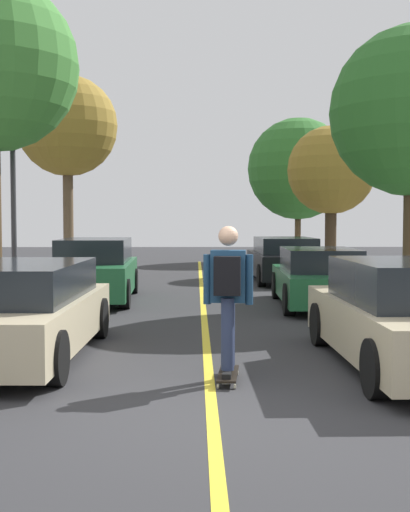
{
  "coord_description": "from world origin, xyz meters",
  "views": [
    {
      "loc": [
        -0.16,
        -6.39,
        1.89
      ],
      "look_at": [
        0.07,
        9.92,
        1.0
      ],
      "focal_mm": 46.77,
      "sensor_mm": 36.0,
      "label": 1
    }
  ],
  "objects_px": {
    "parked_car_left_near": "(95,270)",
    "parked_car_right_far": "(284,260)",
    "parked_car_right_nearest": "(406,316)",
    "skateboard": "(228,374)",
    "street_tree_left_near": "(67,127)",
    "street_tree_right_near": "(331,171)",
    "street_tree_right_far": "(298,169)",
    "skateboarder": "(228,290)",
    "parked_car_right_near": "(319,278)",
    "parked_car_left_nearest": "(22,310)",
    "fire_hydrant": "(14,286)",
    "streetlamp": "(13,162)"
  },
  "relations": [
    {
      "from": "parked_car_right_nearest",
      "to": "streetlamp",
      "type": "bearing_deg",
      "value": 135.37
    },
    {
      "from": "parked_car_right_far",
      "to": "street_tree_right_near",
      "type": "bearing_deg",
      "value": 52.0
    },
    {
      "from": "parked_car_left_near",
      "to": "street_tree_left_near",
      "type": "bearing_deg",
      "value": 105.56
    },
    {
      "from": "street_tree_right_near",
      "to": "fire_hydrant",
      "type": "relative_size",
      "value": 7.08
    },
    {
      "from": "street_tree_left_near",
      "to": "street_tree_right_far",
      "type": "relative_size",
      "value": 1.04
    },
    {
      "from": "parked_car_right_near",
      "to": "street_tree_left_near",
      "type": "height_order",
      "value": "street_tree_left_near"
    },
    {
      "from": "street_tree_left_near",
      "to": "fire_hydrant",
      "type": "xyz_separation_m",
      "value": [
        0.43,
        -8.35,
        -4.52
      ]
    },
    {
      "from": "parked_car_right_nearest",
      "to": "skateboarder",
      "type": "distance_m",
      "value": 2.48
    },
    {
      "from": "parked_car_right_far",
      "to": "skateboarder",
      "type": "height_order",
      "value": "skateboarder"
    },
    {
      "from": "parked_car_right_far",
      "to": "street_tree_left_near",
      "type": "distance_m",
      "value": 8.53
    },
    {
      "from": "parked_car_left_near",
      "to": "parked_car_right_nearest",
      "type": "bearing_deg",
      "value": -54.84
    },
    {
      "from": "parked_car_right_near",
      "to": "streetlamp",
      "type": "bearing_deg",
      "value": 173.96
    },
    {
      "from": "parked_car_left_nearest",
      "to": "skateboard",
      "type": "relative_size",
      "value": 5.26
    },
    {
      "from": "parked_car_right_nearest",
      "to": "parked_car_right_far",
      "type": "height_order",
      "value": "parked_car_right_nearest"
    },
    {
      "from": "skateboard",
      "to": "parked_car_left_nearest",
      "type": "bearing_deg",
      "value": 153.12
    },
    {
      "from": "parked_car_left_near",
      "to": "street_tree_right_near",
      "type": "height_order",
      "value": "street_tree_right_near"
    },
    {
      "from": "street_tree_right_far",
      "to": "skateboarder",
      "type": "xyz_separation_m",
      "value": [
        -4.25,
        -22.46,
        -3.11
      ]
    },
    {
      "from": "skateboard",
      "to": "skateboarder",
      "type": "height_order",
      "value": "skateboarder"
    },
    {
      "from": "skateboard",
      "to": "skateboarder",
      "type": "relative_size",
      "value": 0.5
    },
    {
      "from": "parked_car_right_far",
      "to": "fire_hydrant",
      "type": "xyz_separation_m",
      "value": [
        -6.57,
        -6.11,
        -0.19
      ]
    },
    {
      "from": "parked_car_right_nearest",
      "to": "skateboard",
      "type": "xyz_separation_m",
      "value": [
        -2.32,
        -0.72,
        -0.57
      ]
    },
    {
      "from": "parked_car_right_far",
      "to": "street_tree_right_far",
      "type": "relative_size",
      "value": 0.73
    },
    {
      "from": "street_tree_left_near",
      "to": "fire_hydrant",
      "type": "distance_m",
      "value": 9.51
    },
    {
      "from": "parked_car_left_near",
      "to": "fire_hydrant",
      "type": "xyz_separation_m",
      "value": [
        -1.5,
        -1.44,
        -0.22
      ]
    },
    {
      "from": "streetlamp",
      "to": "parked_car_left_nearest",
      "type": "bearing_deg",
      "value": -73.89
    },
    {
      "from": "parked_car_left_nearest",
      "to": "parked_car_left_near",
      "type": "distance_m",
      "value": 6.53
    },
    {
      "from": "parked_car_right_near",
      "to": "fire_hydrant",
      "type": "distance_m",
      "value": 6.58
    },
    {
      "from": "skateboarder",
      "to": "parked_car_left_nearest",
      "type": "bearing_deg",
      "value": 152.53
    },
    {
      "from": "parked_car_right_nearest",
      "to": "street_tree_right_near",
      "type": "distance_m",
      "value": 14.76
    },
    {
      "from": "street_tree_left_near",
      "to": "skateboarder",
      "type": "height_order",
      "value": "street_tree_left_near"
    },
    {
      "from": "parked_car_left_nearest",
      "to": "street_tree_right_near",
      "type": "distance_m",
      "value": 15.63
    },
    {
      "from": "parked_car_left_near",
      "to": "parked_car_right_nearest",
      "type": "xyz_separation_m",
      "value": [
        5.07,
        -7.2,
        -0.05
      ]
    },
    {
      "from": "parked_car_left_near",
      "to": "skateboarder",
      "type": "height_order",
      "value": "skateboarder"
    },
    {
      "from": "parked_car_right_near",
      "to": "street_tree_right_near",
      "type": "relative_size",
      "value": 0.87
    },
    {
      "from": "street_tree_left_near",
      "to": "parked_car_left_near",
      "type": "bearing_deg",
      "value": -74.44
    },
    {
      "from": "parked_car_right_nearest",
      "to": "skateboarder",
      "type": "bearing_deg",
      "value": -161.96
    },
    {
      "from": "parked_car_left_near",
      "to": "parked_car_right_far",
      "type": "distance_m",
      "value": 6.9
    },
    {
      "from": "parked_car_left_nearest",
      "to": "parked_car_right_far",
      "type": "bearing_deg",
      "value": 65.65
    },
    {
      "from": "parked_car_left_nearest",
      "to": "street_tree_left_near",
      "type": "bearing_deg",
      "value": 98.16
    },
    {
      "from": "parked_car_left_nearest",
      "to": "parked_car_right_far",
      "type": "height_order",
      "value": "parked_car_right_far"
    },
    {
      "from": "parked_car_right_nearest",
      "to": "street_tree_left_near",
      "type": "distance_m",
      "value": 16.34
    },
    {
      "from": "skateboard",
      "to": "skateboarder",
      "type": "distance_m",
      "value": 0.99
    },
    {
      "from": "streetlamp",
      "to": "parked_car_right_nearest",
      "type": "bearing_deg",
      "value": -44.63
    },
    {
      "from": "street_tree_right_near",
      "to": "street_tree_right_far",
      "type": "height_order",
      "value": "street_tree_right_far"
    },
    {
      "from": "parked_car_right_near",
      "to": "skateboarder",
      "type": "height_order",
      "value": "skateboarder"
    },
    {
      "from": "streetlamp",
      "to": "skateboarder",
      "type": "relative_size",
      "value": 3.1
    },
    {
      "from": "parked_car_right_nearest",
      "to": "street_tree_right_near",
      "type": "xyz_separation_m",
      "value": [
        1.93,
        14.34,
        2.9
      ]
    },
    {
      "from": "parked_car_right_far",
      "to": "streetlamp",
      "type": "xyz_separation_m",
      "value": [
        -6.82,
        -5.14,
        2.52
      ]
    },
    {
      "from": "parked_car_left_nearest",
      "to": "skateboarder",
      "type": "distance_m",
      "value": 3.13
    },
    {
      "from": "parked_car_right_nearest",
      "to": "fire_hydrant",
      "type": "bearing_deg",
      "value": 138.76
    }
  ]
}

